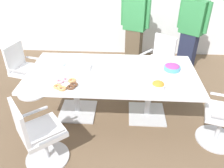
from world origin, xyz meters
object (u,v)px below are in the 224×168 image
object	(u,v)px
office_chair_0	(158,64)
office_chair_1	(26,73)
snack_bowl_candy_mix	(172,67)
plate_stack	(59,64)
snack_bowl_chips_orange	(158,86)
conference_table	(112,80)
person_standing_1	(191,30)
person_standing_0	(135,26)
office_chair_2	(38,137)
donut_platter	(66,84)
napkin_pile	(84,67)

from	to	relation	value
office_chair_0	office_chair_1	xyz separation A→B (m)	(-2.31, -0.48, 0.00)
snack_bowl_candy_mix	plate_stack	xyz separation A→B (m)	(-1.67, 0.03, -0.02)
snack_bowl_chips_orange	snack_bowl_candy_mix	bearing A→B (deg)	63.49
conference_table	plate_stack	bearing A→B (deg)	169.55
person_standing_1	snack_bowl_chips_orange	size ratio (longest dim) A/B	9.79
office_chair_1	person_standing_0	bearing A→B (deg)	137.88
snack_bowl_candy_mix	person_standing_1	bearing A→B (deg)	67.77
office_chair_2	person_standing_0	size ratio (longest dim) A/B	0.55
donut_platter	napkin_pile	size ratio (longest dim) A/B	1.92
office_chair_0	person_standing_0	distance (m)	0.99
office_chair_2	person_standing_0	world-z (taller)	person_standing_0
person_standing_0	snack_bowl_candy_mix	bearing A→B (deg)	129.17
conference_table	office_chair_0	size ratio (longest dim) A/B	2.64
snack_bowl_chips_orange	plate_stack	xyz separation A→B (m)	(-1.40, 0.55, -0.03)
office_chair_1	napkin_pile	world-z (taller)	office_chair_1
office_chair_1	snack_bowl_candy_mix	size ratio (longest dim) A/B	3.91
conference_table	office_chair_1	xyz separation A→B (m)	(-1.52, 0.50, -0.22)
donut_platter	plate_stack	bearing A→B (deg)	113.56
person_standing_0	snack_bowl_chips_orange	world-z (taller)	person_standing_0
office_chair_2	donut_platter	xyz separation A→B (m)	(0.23, 0.57, 0.37)
conference_table	snack_bowl_chips_orange	world-z (taller)	snack_bowl_chips_orange
office_chair_2	person_standing_1	world-z (taller)	person_standing_1
person_standing_0	snack_bowl_chips_orange	xyz separation A→B (m)	(0.24, -2.15, -0.06)
office_chair_0	office_chair_2	distance (m)	2.51
snack_bowl_candy_mix	donut_platter	distance (m)	1.52
person_standing_1	napkin_pile	world-z (taller)	person_standing_1
office_chair_2	office_chair_1	bearing A→B (deg)	166.84
office_chair_2	person_standing_1	size ratio (longest dim) A/B	0.54
office_chair_0	donut_platter	world-z (taller)	office_chair_0
office_chair_2	plate_stack	distance (m)	1.17
conference_table	office_chair_0	xyz separation A→B (m)	(0.79, 0.97, -0.22)
office_chair_2	office_chair_0	bearing A→B (deg)	101.29
conference_table	donut_platter	xyz separation A→B (m)	(-0.57, -0.39, 0.15)
person_standing_1	plate_stack	size ratio (longest dim) A/B	9.21
office_chair_0	person_standing_0	xyz separation A→B (m)	(-0.43, 0.77, 0.46)
office_chair_1	plate_stack	bearing A→B (deg)	78.32
snack_bowl_candy_mix	plate_stack	distance (m)	1.67
person_standing_1	office_chair_0	bearing A→B (deg)	80.77
office_chair_0	office_chair_2	xyz separation A→B (m)	(-1.59, -1.94, 0.00)
person_standing_0	plate_stack	world-z (taller)	person_standing_0
plate_stack	napkin_pile	xyz separation A→B (m)	(0.40, -0.08, 0.02)
office_chair_0	donut_platter	bearing A→B (deg)	86.72
office_chair_0	person_standing_1	distance (m)	1.00
conference_table	plate_stack	size ratio (longest dim) A/B	13.21
conference_table	donut_platter	bearing A→B (deg)	-145.46
conference_table	snack_bowl_chips_orange	distance (m)	0.75
office_chair_0	office_chair_1	bearing A→B (deg)	53.36
person_standing_1	napkin_pile	bearing A→B (deg)	77.70
snack_bowl_chips_orange	donut_platter	distance (m)	1.17
office_chair_1	person_standing_0	distance (m)	2.30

